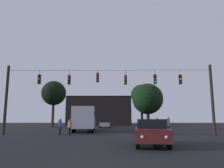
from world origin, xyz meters
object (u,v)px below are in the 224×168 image
Objects in this scene: pedestrian_near_bus at (169,124)px; car_near_right at (151,132)px; pedestrian_crossing_left at (60,125)px; pedestrian_crossing_center at (70,126)px; car_far_left at (105,124)px; tree_right_far at (54,93)px; tree_behind_building at (142,95)px; pedestrian_trailing at (168,125)px; city_bus at (85,117)px; tree_left_silhouette at (148,99)px; pedestrian_crossing_right at (157,125)px.

car_near_right is at bearing -108.23° from pedestrian_near_bus.
pedestrian_crossing_center is at bearing -19.03° from pedestrian_crossing_left.
tree_right_far is (-10.87, 3.76, 6.15)m from car_far_left.
tree_behind_building is 18.51m from tree_right_far.
pedestrian_crossing_center is 9.74m from pedestrian_trailing.
city_bus is 1.24× the size of tree_behind_building.
car_near_right is 0.50× the size of tree_behind_building.
pedestrian_crossing_left is 16.78m from tree_left_silhouette.
tree_left_silhouette reaches higher than pedestrian_crossing_right.
city_bus is at bearing 153.33° from pedestrian_near_bus.
tree_behind_building reaches higher than pedestrian_trailing.
tree_behind_building is (1.37, 23.91, 5.71)m from pedestrian_crossing_right.
tree_left_silhouette is (-0.18, 12.05, 3.77)m from pedestrian_trailing.
tree_left_silhouette reaches higher than pedestrian_crossing_left.
city_bus reaches higher than pedestrian_crossing_left.
pedestrian_crossing_right is at bearing -71.50° from car_far_left.
pedestrian_crossing_right reaches higher than pedestrian_crossing_center.
pedestrian_near_bus is at bearing 16.60° from pedestrian_crossing_center.
city_bus is 6.54× the size of pedestrian_crossing_right.
city_bus is 18.28m from tree_right_far.
tree_behind_building is at bearing 35.66° from car_far_left.
city_bus is 8.15m from pedestrian_crossing_center.
car_near_right is 12.16m from pedestrian_near_bus.
tree_left_silhouette is at bearing 90.85° from pedestrian_trailing.
city_bus is at bearing 139.68° from pedestrian_crossing_right.
city_bus is 7.28× the size of pedestrian_crossing_center.
tree_right_far is at bearing 149.69° from tree_left_silhouette.
pedestrian_crossing_center is 0.90× the size of pedestrian_crossing_right.
pedestrian_near_bus is at bearing 50.94° from pedestrian_crossing_right.
tree_behind_building is at bearing 83.99° from car_near_right.
tree_left_silhouette is at bearing 49.70° from pedestrian_crossing_left.
pedestrian_near_bus is (3.80, 11.55, 0.23)m from car_near_right.
pedestrian_crossing_center is at bearing -126.62° from tree_left_silhouette.
tree_right_far reaches higher than car_far_left.
pedestrian_trailing reaches higher than pedestrian_crossing_right.
tree_right_far is at bearing 127.48° from pedestrian_crossing_right.
pedestrian_trailing is at bearing -89.15° from tree_left_silhouette.
pedestrian_trailing is (1.02, -0.27, 0.00)m from pedestrian_crossing_right.
pedestrian_crossing_left is 0.17× the size of tree_right_far.
pedestrian_crossing_center is 16.44m from tree_left_silhouette.
car_far_left is 11.01m from tree_behind_building.
pedestrian_crossing_left is 24.81m from tree_right_far.
tree_left_silhouette is at bearing -43.65° from car_far_left.
pedestrian_trailing is at bearing -38.11° from city_bus.
car_far_left is 19.69m from pedestrian_crossing_center.
pedestrian_crossing_left is 27.58m from tree_behind_building.
tree_right_far reaches higher than city_bus.
tree_behind_building reaches higher than pedestrian_crossing_left.
car_far_left is 13.04m from tree_right_far.
pedestrian_near_bus is (9.94, -4.99, -0.84)m from city_bus.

